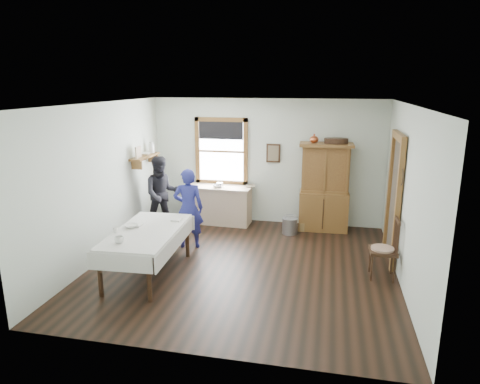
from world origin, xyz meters
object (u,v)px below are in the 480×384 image
(dining_table, at_px, (148,252))
(pail, at_px, (290,226))
(spindle_chair, at_px, (383,248))
(woman_blue, at_px, (189,211))
(work_counter, at_px, (218,205))
(wicker_basket, at_px, (306,226))
(china_hutch, at_px, (324,187))
(figure_dark, at_px, (162,197))

(dining_table, bearing_deg, pail, 49.68)
(spindle_chair, bearing_deg, woman_blue, 168.31)
(work_counter, relative_size, dining_table, 0.77)
(pail, height_order, wicker_basket, pail)
(dining_table, bearing_deg, china_hutch, 46.12)
(china_hutch, xyz_separation_m, woman_blue, (-2.45, -1.51, -0.22))
(spindle_chair, height_order, figure_dark, figure_dark)
(woman_blue, xyz_separation_m, figure_dark, (-0.83, 0.78, 0.03))
(pail, bearing_deg, work_counter, 166.76)
(pail, bearing_deg, spindle_chair, -46.86)
(figure_dark, bearing_deg, wicker_basket, -18.03)
(pail, distance_m, woman_blue, 2.17)
(woman_blue, bearing_deg, china_hutch, -162.35)
(spindle_chair, bearing_deg, dining_table, -170.87)
(china_hutch, xyz_separation_m, figure_dark, (-3.28, -0.73, -0.19))
(dining_table, bearing_deg, spindle_chair, 10.35)
(work_counter, distance_m, woman_blue, 1.52)
(pail, xyz_separation_m, wicker_basket, (0.33, 0.28, -0.07))
(china_hutch, bearing_deg, woman_blue, -150.36)
(work_counter, xyz_separation_m, pail, (1.61, -0.38, -0.25))
(china_hutch, bearing_deg, figure_dark, -169.49)
(figure_dark, bearing_deg, dining_table, -104.13)
(woman_blue, bearing_deg, figure_dark, -57.13)
(china_hutch, height_order, dining_table, china_hutch)
(work_counter, xyz_separation_m, figure_dark, (-1.01, -0.71, 0.31))
(work_counter, distance_m, figure_dark, 1.27)
(spindle_chair, distance_m, woman_blue, 3.48)
(work_counter, distance_m, pail, 1.67)
(spindle_chair, bearing_deg, wicker_basket, 121.66)
(woman_blue, bearing_deg, dining_table, 64.94)
(china_hutch, distance_m, woman_blue, 2.88)
(woman_blue, bearing_deg, work_counter, -110.85)
(figure_dark, bearing_deg, china_hutch, -17.11)
(dining_table, distance_m, spindle_chair, 3.74)
(spindle_chair, bearing_deg, china_hutch, 113.17)
(wicker_basket, bearing_deg, pail, -139.46)
(spindle_chair, distance_m, wicker_basket, 2.43)
(china_hutch, height_order, spindle_chair, china_hutch)
(woman_blue, height_order, figure_dark, figure_dark)
(dining_table, xyz_separation_m, wicker_basket, (2.37, 2.69, -0.29))
(spindle_chair, height_order, woman_blue, woman_blue)
(dining_table, height_order, pail, dining_table)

